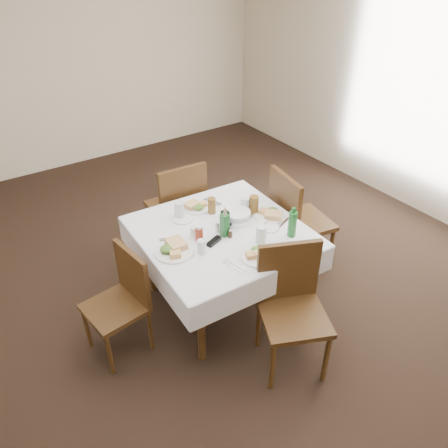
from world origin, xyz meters
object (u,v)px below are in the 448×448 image
at_px(chair_east, 294,216).
at_px(oil_cruet_dark, 225,220).
at_px(water_s, 261,235).
at_px(bread_basket, 237,216).
at_px(dining_table, 222,239).
at_px(coffee_mug, 195,232).
at_px(chair_south, 291,299).
at_px(chair_west, 123,296).
at_px(water_w, 201,247).
at_px(green_bottle, 292,224).
at_px(water_n, 179,210).
at_px(ketchup_bottle, 199,234).
at_px(chair_north, 179,204).
at_px(oil_cruet_green, 225,224).
at_px(water_e, 245,205).

bearing_deg(chair_east, oil_cruet_dark, -177.52).
xyz_separation_m(water_s, bread_basket, (0.03, 0.36, -0.03)).
bearing_deg(dining_table, coffee_mug, 165.13).
height_order(chair_south, chair_west, chair_south).
relative_size(water_w, green_bottle, 0.45).
bearing_deg(water_n, ketchup_bottle, -95.84).
bearing_deg(water_n, water_s, -63.21).
bearing_deg(chair_north, oil_cruet_dark, -92.17).
distance_m(bread_basket, coffee_mug, 0.40).
bearing_deg(chair_south, chair_west, 140.97).
height_order(dining_table, coffee_mug, coffee_mug).
bearing_deg(oil_cruet_dark, oil_cruet_green, -126.29).
distance_m(oil_cruet_dark, coffee_mug, 0.26).
relative_size(dining_table, chair_east, 1.30).
bearing_deg(ketchup_bottle, water_w, -115.58).
relative_size(chair_north, water_e, 7.27).
distance_m(water_n, water_e, 0.56).
relative_size(ketchup_bottle, green_bottle, 0.52).
xyz_separation_m(water_s, oil_cruet_green, (-0.17, 0.24, 0.03)).
bearing_deg(water_e, oil_cruet_dark, -157.25).
relative_size(chair_west, bread_basket, 3.45).
xyz_separation_m(water_s, green_bottle, (0.26, -0.06, 0.04)).
distance_m(chair_north, chair_east, 1.10).
distance_m(chair_west, oil_cruet_green, 0.94).
bearing_deg(green_bottle, oil_cruet_dark, 136.23).
xyz_separation_m(chair_east, green_bottle, (-0.41, -0.40, 0.29)).
bearing_deg(green_bottle, coffee_mug, 145.96).
bearing_deg(chair_south, water_n, 103.55).
bearing_deg(water_w, water_s, -17.56).
distance_m(chair_east, coffee_mug, 1.06).
bearing_deg(green_bottle, chair_south, -129.80).
distance_m(dining_table, oil_cruet_dark, 0.18).
bearing_deg(water_w, ketchup_bottle, 64.42).
height_order(water_n, water_w, water_n).
distance_m(chair_north, bread_basket, 0.82).
height_order(chair_west, oil_cruet_dark, oil_cruet_dark).
bearing_deg(ketchup_bottle, chair_west, 176.65).
relative_size(chair_north, water_w, 8.81).
distance_m(dining_table, water_w, 0.36).
relative_size(dining_table, oil_cruet_dark, 6.09).
xyz_separation_m(water_n, oil_cruet_dark, (0.21, -0.37, 0.02)).
height_order(bread_basket, coffee_mug, coffee_mug).
height_order(chair_north, oil_cruet_dark, chair_north).
height_order(ketchup_bottle, green_bottle, green_bottle).
height_order(chair_south, oil_cruet_green, oil_cruet_green).
bearing_deg(water_w, chair_east, 10.03).
bearing_deg(water_w, bread_basket, 24.59).
bearing_deg(water_n, bread_basket, -39.70).
xyz_separation_m(chair_east, bread_basket, (-0.63, 0.02, 0.22)).
distance_m(chair_north, water_w, 1.09).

